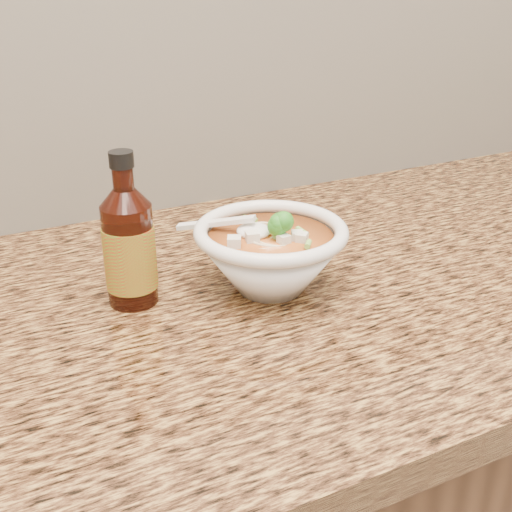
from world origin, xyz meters
name	(u,v)px	position (x,y,z in m)	size (l,w,h in m)	color
counter_slab	(169,318)	(0.00, 1.68, 0.88)	(4.00, 0.68, 0.04)	#AB7F3E
soup_bowl	(271,256)	(0.13, 1.66, 0.94)	(0.19, 0.19, 0.10)	white
hot_sauce_bottle	(129,248)	(-0.03, 1.70, 0.97)	(0.07, 0.07, 0.18)	#381007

